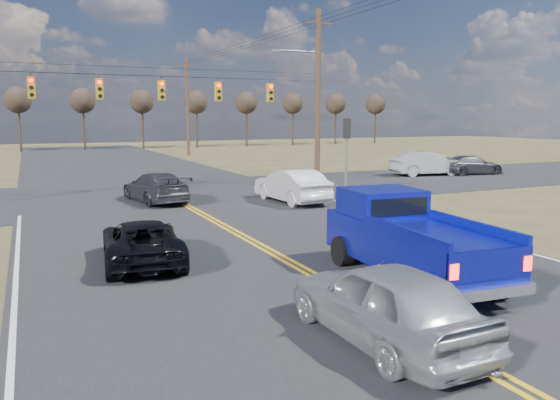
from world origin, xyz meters
name	(u,v)px	position (x,y,z in m)	size (l,w,h in m)	color
ground	(350,296)	(0.00, 0.00, 0.00)	(160.00, 160.00, 0.00)	brown
road_main	(212,220)	(0.00, 10.00, 0.00)	(14.00, 120.00, 0.02)	#28282B
road_cross	(165,194)	(0.00, 18.00, 0.00)	(120.00, 12.00, 0.02)	#28282B
signal_gantry	(172,95)	(0.50, 17.79, 5.06)	(19.60, 4.83, 10.00)	#473323
utility_poles	(166,91)	(0.00, 17.00, 5.23)	(19.60, 58.32, 10.00)	#473323
treeline	(130,90)	(0.00, 26.96, 5.70)	(87.00, 117.80, 7.40)	#33261C
pickup_truck	(408,239)	(1.97, 0.55, 1.01)	(2.60, 5.72, 2.09)	black
silver_suv	(385,302)	(-0.80, -2.40, 0.74)	(1.75, 4.36, 1.49)	#9C9FA4
black_suv	(142,242)	(-3.67, 4.75, 0.60)	(2.00, 4.33, 1.20)	black
white_car_queue	(291,186)	(4.78, 12.79, 0.78)	(1.66, 4.76, 1.57)	silver
dgrey_car_queue	(156,187)	(-0.98, 15.50, 0.70)	(1.96, 4.81, 1.40)	#36373B
cross_car_east_near	(427,164)	(18.40, 19.55, 0.82)	(5.00, 1.74, 1.65)	#B1B4BA
cross_car_east_far	(471,165)	(21.65, 18.79, 0.66)	(4.54, 1.85, 1.32)	#37373C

